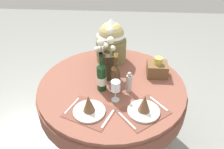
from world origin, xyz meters
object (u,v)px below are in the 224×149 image
(wine_bottle_left, at_px, (102,76))
(pepper_mill, at_px, (129,83))
(dining_table, at_px, (112,95))
(place_setting_right, at_px, (144,108))
(wine_glass_right, at_px, (116,87))
(gift_tub_back_centre, at_px, (111,39))
(flower_vase, at_px, (108,60))
(place_setting_left, at_px, (89,108))
(wine_bottle_centre, at_px, (116,78))
(woven_basket_side_right, at_px, (157,69))

(wine_bottle_left, distance_m, pepper_mill, 0.23)
(dining_table, xyz_separation_m, place_setting_right, (0.26, -0.32, 0.18))
(dining_table, height_order, wine_glass_right, wine_glass_right)
(gift_tub_back_centre, bearing_deg, pepper_mill, -69.87)
(flower_vase, height_order, wine_bottle_left, flower_vase)
(wine_bottle_left, bearing_deg, flower_vase, 77.77)
(wine_bottle_left, height_order, pepper_mill, wine_bottle_left)
(place_setting_right, height_order, wine_bottle_left, wine_bottle_left)
(place_setting_left, relative_size, pepper_mill, 2.19)
(wine_bottle_centre, height_order, woven_basket_side_right, wine_bottle_centre)
(pepper_mill, bearing_deg, dining_table, 150.49)
(dining_table, relative_size, gift_tub_back_centre, 2.96)
(dining_table, xyz_separation_m, place_setting_left, (-0.14, -0.35, 0.18))
(place_setting_right, bearing_deg, gift_tub_back_centre, 111.76)
(wine_glass_right, distance_m, woven_basket_side_right, 0.52)
(place_setting_right, relative_size, wine_bottle_centre, 1.20)
(place_setting_right, relative_size, wine_bottle_left, 1.24)
(wine_bottle_left, relative_size, gift_tub_back_centre, 0.79)
(flower_vase, distance_m, gift_tub_back_centre, 0.30)
(wine_glass_right, bearing_deg, wine_bottle_centre, 92.82)
(place_setting_right, bearing_deg, wine_bottle_left, 142.80)
(place_setting_right, height_order, gift_tub_back_centre, gift_tub_back_centre)
(gift_tub_back_centre, xyz_separation_m, woven_basket_side_right, (0.43, -0.23, -0.16))
(dining_table, height_order, place_setting_left, place_setting_left)
(flower_vase, bearing_deg, dining_table, -70.64)
(dining_table, relative_size, woven_basket_side_right, 7.15)
(wine_bottle_left, xyz_separation_m, wine_bottle_centre, (0.12, -0.02, 0.00))
(wine_bottle_left, distance_m, wine_glass_right, 0.18)
(gift_tub_back_centre, bearing_deg, place_setting_right, -68.24)
(wine_bottle_centre, bearing_deg, place_setting_left, -124.53)
(place_setting_left, distance_m, flower_vase, 0.49)
(woven_basket_side_right, bearing_deg, dining_table, -157.17)
(wine_glass_right, height_order, gift_tub_back_centre, gift_tub_back_centre)
(wine_glass_right, distance_m, gift_tub_back_centre, 0.62)
(place_setting_right, xyz_separation_m, woven_basket_side_right, (0.14, 0.49, 0.02))
(wine_bottle_left, relative_size, wine_bottle_centre, 0.97)
(dining_table, bearing_deg, gift_tub_back_centre, 94.56)
(dining_table, relative_size, wine_glass_right, 7.11)
(wine_glass_right, bearing_deg, flower_vase, 104.65)
(wine_bottle_centre, xyz_separation_m, woven_basket_side_right, (0.36, 0.26, -0.06))
(wine_glass_right, bearing_deg, place_setting_right, -29.83)
(flower_vase, distance_m, pepper_mill, 0.28)
(place_setting_left, bearing_deg, pepper_mill, 43.15)
(pepper_mill, bearing_deg, woven_basket_side_right, 44.61)
(wine_bottle_centre, bearing_deg, wine_bottle_left, 169.56)
(place_setting_left, xyz_separation_m, wine_bottle_left, (0.06, 0.28, 0.08))
(dining_table, xyz_separation_m, wine_bottle_centre, (0.04, -0.09, 0.26))
(wine_bottle_left, height_order, wine_glass_right, wine_bottle_left)
(wine_bottle_centre, xyz_separation_m, wine_glass_right, (0.01, -0.11, 0.00))
(place_setting_left, height_order, woven_basket_side_right, woven_basket_side_right)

